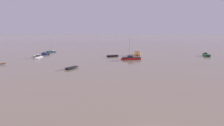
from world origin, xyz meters
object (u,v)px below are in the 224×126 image
motorboat_moored_3 (138,54)px  sailboat_moored_4 (38,57)px  sailboat_moored_1 (51,52)px  rowboat_moored_3 (0,64)px  rowboat_moored_1 (72,68)px  sailboat_moored_0 (131,58)px  rowboat_moored_2 (113,56)px  motorboat_moored_0 (45,54)px  motorboat_moored_2 (206,55)px

motorboat_moored_3 → sailboat_moored_4: size_ratio=1.29×
sailboat_moored_1 → rowboat_moored_3: sailboat_moored_1 is taller
motorboat_moored_3 → sailboat_moored_4: 35.77m
sailboat_moored_1 → rowboat_moored_3: bearing=-96.2°
rowboat_moored_1 → sailboat_moored_4: sailboat_moored_4 is taller
sailboat_moored_0 → rowboat_moored_3: sailboat_moored_0 is taller
rowboat_moored_2 → sailboat_moored_4: bearing=-13.5°
motorboat_moored_0 → motorboat_moored_3: motorboat_moored_3 is taller
sailboat_moored_4 → motorboat_moored_0: bearing=25.4°
motorboat_moored_0 → sailboat_moored_4: (0.93, -8.14, 0.03)m
motorboat_moored_2 → sailboat_moored_0: bearing=120.0°
rowboat_moored_1 → motorboat_moored_2: bearing=-27.1°
rowboat_moored_1 → rowboat_moored_2: (8.74, 21.88, 0.02)m
rowboat_moored_1 → sailboat_moored_0: bearing=-12.4°
sailboat_moored_0 → rowboat_moored_2: (-6.31, 6.06, -0.14)m
rowboat_moored_2 → rowboat_moored_3: bearing=8.6°
motorboat_moored_0 → rowboat_moored_1: (17.38, -25.84, -0.03)m
motorboat_moored_3 → sailboat_moored_0: bearing=172.5°
motorboat_moored_2 → rowboat_moored_1: bearing=130.9°
rowboat_moored_1 → sailboat_moored_1: bearing=59.1°
rowboat_moored_2 → sailboat_moored_0: bearing=113.3°
rowboat_moored_2 → motorboat_moored_2: bearing=164.5°
rowboat_moored_2 → motorboat_moored_3: size_ratio=0.72×
rowboat_moored_1 → rowboat_moored_2: rowboat_moored_2 is taller
sailboat_moored_0 → sailboat_moored_1: size_ratio=1.49×
rowboat_moored_2 → motorboat_moored_3: 10.87m
sailboat_moored_1 → rowboat_moored_2: bearing=-24.0°
sailboat_moored_0 → sailboat_moored_4: 31.56m
sailboat_moored_0 → motorboat_moored_2: size_ratio=1.42×
rowboat_moored_2 → rowboat_moored_1: bearing=45.3°
motorboat_moored_2 → sailboat_moored_4: bearing=107.4°
sailboat_moored_0 → rowboat_moored_2: size_ratio=1.61×
rowboat_moored_2 → sailboat_moored_4: size_ratio=0.92×
motorboat_moored_3 → rowboat_moored_3: bearing=127.6°
sailboat_moored_1 → motorboat_moored_3: size_ratio=0.77×
rowboat_moored_3 → motorboat_moored_3: (38.60, 23.98, 0.22)m
rowboat_moored_3 → motorboat_moored_3: 45.44m
motorboat_moored_0 → motorboat_moored_2: 59.84m
rowboat_moored_2 → rowboat_moored_3: size_ratio=1.40×
motorboat_moored_3 → rowboat_moored_2: bearing=128.6°
rowboat_moored_2 → sailboat_moored_4: (-25.19, -4.18, 0.03)m
sailboat_moored_0 → motorboat_moored_2: (27.41, 10.43, -0.09)m
motorboat_moored_2 → rowboat_moored_1: 49.92m
motorboat_moored_2 → motorboat_moored_3: (-24.59, 1.51, 0.12)m
sailboat_moored_0 → motorboat_moored_0: size_ratio=1.77×
sailboat_moored_1 → motorboat_moored_2: (60.17, -7.18, 0.02)m
rowboat_moored_3 → motorboat_moored_3: motorboat_moored_3 is taller
rowboat_moored_1 → motorboat_moored_3: motorboat_moored_3 is taller
motorboat_moored_2 → rowboat_moored_2: 34.01m
rowboat_moored_3 → sailboat_moored_1: bearing=41.5°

